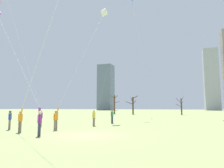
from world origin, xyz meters
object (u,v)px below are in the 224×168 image
at_px(kite_flyer_far_back_purple, 30,98).
at_px(bystander_far_off_by_trees, 94,117).
at_px(bystander_strolling_midfield, 10,119).
at_px(kite_flyer_midfield_right_white, 73,82).
at_px(bystander_watching_nearby, 112,116).
at_px(distant_kite_low_near_trees_orange, 121,10).
at_px(kite_flyer_midfield_center_red, 31,83).
at_px(kite_flyer_foreground_right_yellow, 27,98).
at_px(bare_tree_far_right_edge, 133,105).
at_px(bare_tree_leftmost, 115,104).
at_px(distant_kite_high_overhead_blue, 134,15).
at_px(bare_tree_right_of_center, 181,106).

bearing_deg(kite_flyer_far_back_purple, bystander_far_off_by_trees, 77.84).
bearing_deg(bystander_strolling_midfield, kite_flyer_midfield_right_white, 43.16).
height_order(bystander_watching_nearby, bystander_far_off_by_trees, same).
bearing_deg(bystander_far_off_by_trees, kite_flyer_far_back_purple, -102.16).
bearing_deg(bystander_far_off_by_trees, kite_flyer_midfield_right_white, -128.15).
bearing_deg(distant_kite_low_near_trees_orange, bystander_far_off_by_trees, -85.02).
bearing_deg(kite_flyer_midfield_center_red, bystander_far_off_by_trees, 13.23).
bearing_deg(bystander_far_off_by_trees, distant_kite_low_near_trees_orange, 94.98).
bearing_deg(bystander_strolling_midfield, kite_flyer_far_back_purple, -27.35).
bearing_deg(kite_flyer_midfield_right_white, kite_flyer_foreground_right_yellow, -92.92).
distance_m(bare_tree_far_right_edge, bare_tree_leftmost, 6.62).
distance_m(kite_flyer_far_back_purple, kite_flyer_midfield_right_white, 5.83).
relative_size(kite_flyer_foreground_right_yellow, kite_flyer_midfield_right_white, 0.65).
height_order(distant_kite_high_overhead_blue, bare_tree_right_of_center, distant_kite_high_overhead_blue).
height_order(bystander_far_off_by_trees, bare_tree_leftmost, bare_tree_leftmost).
xyz_separation_m(bystander_strolling_midfield, distant_kite_high_overhead_blue, (7.06, 17.60, 16.38)).
distance_m(bystander_strolling_midfield, bare_tree_leftmost, 42.05).
xyz_separation_m(kite_flyer_foreground_right_yellow, bare_tree_far_right_edge, (-1.88, 41.17, 0.19)).
distance_m(kite_flyer_far_back_purple, distant_kite_low_near_trees_orange, 27.85).
bearing_deg(bare_tree_far_right_edge, distant_kite_high_overhead_blue, -75.97).
height_order(kite_flyer_midfield_center_red, bystander_far_off_by_trees, kite_flyer_midfield_center_red).
xyz_separation_m(kite_flyer_far_back_purple, bare_tree_far_right_edge, (-2.04, 41.06, 0.17)).
bearing_deg(bare_tree_far_right_edge, kite_flyer_foreground_right_yellow, -87.38).
relative_size(kite_flyer_far_back_purple, distant_kite_low_near_trees_orange, 0.49).
relative_size(kite_flyer_midfield_right_white, bystander_watching_nearby, 10.13).
height_order(kite_flyer_foreground_right_yellow, bystander_strolling_midfield, kite_flyer_foreground_right_yellow).
distance_m(kite_flyer_foreground_right_yellow, kite_flyer_midfield_center_red, 7.99).
distance_m(kite_flyer_midfield_center_red, kite_flyer_midfield_right_white, 5.28).
height_order(kite_flyer_midfield_center_red, bare_tree_right_of_center, kite_flyer_midfield_center_red).
height_order(bystander_far_off_by_trees, distant_kite_low_near_trees_orange, distant_kite_low_near_trees_orange).
height_order(kite_flyer_far_back_purple, distant_kite_low_near_trees_orange, distant_kite_low_near_trees_orange).
bearing_deg(bystander_watching_nearby, bare_tree_leftmost, 107.71).
bearing_deg(kite_flyer_midfield_right_white, bystander_far_off_by_trees, 51.85).
relative_size(kite_flyer_midfield_center_red, bystander_strolling_midfield, 11.92).
bearing_deg(kite_flyer_foreground_right_yellow, bystander_watching_nearby, 77.85).
bearing_deg(kite_flyer_foreground_right_yellow, kite_flyer_far_back_purple, 32.70).
relative_size(bystander_strolling_midfield, distant_kite_low_near_trees_orange, 0.07).
xyz_separation_m(bystander_far_off_by_trees, bare_tree_right_of_center, (8.65, 35.44, 1.47)).
distance_m(bystander_watching_nearby, distant_kite_high_overhead_blue, 18.41).
bearing_deg(bare_tree_right_of_center, bystander_watching_nearby, -104.14).
height_order(bystander_watching_nearby, distant_kite_low_near_trees_orange, distant_kite_low_near_trees_orange).
bearing_deg(bystander_strolling_midfield, bystander_far_off_by_trees, 45.86).
xyz_separation_m(kite_flyer_far_back_purple, distant_kite_high_overhead_blue, (3.34, 19.53, 14.76)).
relative_size(bystander_far_off_by_trees, bare_tree_right_of_center, 0.34).
height_order(kite_flyer_midfield_center_red, kite_flyer_midfield_right_white, kite_flyer_midfield_center_red).
bearing_deg(distant_kite_high_overhead_blue, distant_kite_low_near_trees_orange, 141.77).
xyz_separation_m(bystander_strolling_midfield, bare_tree_right_of_center, (13.97, 40.93, 1.47)).
height_order(kite_flyer_foreground_right_yellow, kite_flyer_far_back_purple, kite_flyer_far_back_purple).
distance_m(distant_kite_high_overhead_blue, bare_tree_far_right_edge, 26.56).
bearing_deg(distant_kite_low_near_trees_orange, kite_flyer_midfield_right_white, -90.72).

